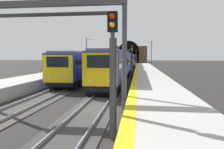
{
  "coord_description": "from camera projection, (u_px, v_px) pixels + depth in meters",
  "views": [
    {
      "loc": [
        -12.81,
        -2.77,
        3.27
      ],
      "look_at": [
        10.54,
        0.18,
        1.24
      ],
      "focal_mm": 33.86,
      "sensor_mm": 36.0,
      "label": 1
    }
  ],
  "objects": [
    {
      "name": "catenary_mast_near",
      "position": [
        87.0,
        53.0,
        56.23
      ],
      "size": [
        0.22,
        2.06,
        8.31
      ],
      "color": "#595B60",
      "rests_on": "ground_plane"
    },
    {
      "name": "tunnel_portal",
      "position": [
        129.0,
        54.0,
        109.44
      ],
      "size": [
        2.14,
        18.68,
        11.22
      ],
      "color": "brown",
      "rests_on": "ground_plane"
    },
    {
      "name": "train_adjacent_platform",
      "position": [
        98.0,
        62.0,
        38.75
      ],
      "size": [
        40.63,
        3.3,
        3.77
      ],
      "rotation": [
        0.0,
        0.0,
        3.16
      ],
      "color": "navy",
      "rests_on": "ground_plane"
    },
    {
      "name": "track_adjacent_line",
      "position": [
        25.0,
        106.0,
        13.86
      ],
      "size": [
        160.0,
        2.84,
        0.21
      ],
      "color": "#423D38",
      "rests_on": "ground_plane"
    },
    {
      "name": "railway_signal_mid",
      "position": [
        132.0,
        58.0,
        30.55
      ],
      "size": [
        0.39,
        0.38,
        4.86
      ],
      "rotation": [
        0.0,
        0.0,
        3.14
      ],
      "color": "#38383D",
      "rests_on": "ground_plane"
    },
    {
      "name": "ground_plane",
      "position": [
        94.0,
        108.0,
        13.29
      ],
      "size": [
        320.0,
        320.0,
        0.0
      ],
      "primitive_type": "plane",
      "color": "#282623"
    },
    {
      "name": "railway_signal_near",
      "position": [
        113.0,
        66.0,
        8.02
      ],
      "size": [
        0.39,
        0.38,
        4.93
      ],
      "rotation": [
        0.0,
        0.0,
        3.14
      ],
      "color": "#38383D",
      "rests_on": "ground_plane"
    },
    {
      "name": "overhead_signal_gantry",
      "position": [
        50.0,
        27.0,
        12.15
      ],
      "size": [
        0.7,
        8.83,
        6.46
      ],
      "color": "#3F3F47",
      "rests_on": "ground_plane"
    },
    {
      "name": "railway_signal_far",
      "position": [
        136.0,
        56.0,
        79.8
      ],
      "size": [
        0.39,
        0.38,
        5.52
      ],
      "rotation": [
        0.0,
        0.0,
        3.14
      ],
      "color": "#4C4C54",
      "rests_on": "ground_plane"
    },
    {
      "name": "train_main_approaching",
      "position": [
        126.0,
        61.0,
        45.96
      ],
      "size": [
        61.22,
        2.99,
        4.79
      ],
      "rotation": [
        0.0,
        0.0,
        3.13
      ],
      "color": "navy",
      "rests_on": "ground_plane"
    },
    {
      "name": "catenary_mast_far",
      "position": [
        151.0,
        54.0,
        61.24
      ],
      "size": [
        0.22,
        1.82,
        7.81
      ],
      "color": "#595B60",
      "rests_on": "ground_plane"
    },
    {
      "name": "platform_right_edge_strip",
      "position": [
        133.0,
        93.0,
        12.9
      ],
      "size": [
        112.0,
        0.5,
        0.01
      ],
      "primitive_type": "cube",
      "color": "yellow",
      "rests_on": "platform_right"
    },
    {
      "name": "platform_right",
      "position": [
        161.0,
        102.0,
        12.74
      ],
      "size": [
        112.0,
        3.86,
        1.02
      ],
      "primitive_type": "cube",
      "color": "#ADA89E",
      "rests_on": "ground_plane"
    },
    {
      "name": "track_main_line",
      "position": [
        94.0,
        108.0,
        13.29
      ],
      "size": [
        160.0,
        2.66,
        0.21
      ],
      "color": "#383533",
      "rests_on": "ground_plane"
    }
  ]
}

